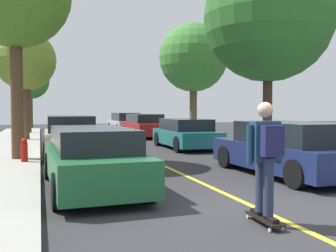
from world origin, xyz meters
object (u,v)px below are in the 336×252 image
at_px(street_tree_right_near, 193,58).
at_px(fire_hydrant, 24,150).
at_px(parked_car_left_near, 70,137).
at_px(parked_car_right_near, 186,134).
at_px(street_tree_left_near, 25,60).
at_px(parked_car_right_farthest, 125,123).
at_px(street_tree_left_farthest, 31,81).
at_px(parked_car_right_far, 145,126).
at_px(parked_car_right_nearest, 287,149).
at_px(skateboarder, 266,152).
at_px(parked_car_left_nearest, 92,158).
at_px(skateboard, 264,219).
at_px(street_tree_right_nearest, 268,17).
at_px(street_tree_left_far, 28,68).

bearing_deg(street_tree_right_near, fire_hydrant, -140.14).
relative_size(parked_car_left_near, street_tree_right_near, 0.77).
bearing_deg(street_tree_right_near, parked_car_left_near, -145.44).
bearing_deg(parked_car_right_near, parked_car_left_near, -166.16).
bearing_deg(street_tree_left_near, street_tree_right_near, -15.19).
bearing_deg(parked_car_right_farthest, street_tree_left_farthest, 138.79).
height_order(parked_car_right_far, street_tree_right_near, street_tree_right_near).
distance_m(parked_car_left_near, fire_hydrant, 2.70).
distance_m(parked_car_right_nearest, parked_car_right_far, 14.26).
xyz_separation_m(street_tree_left_near, fire_hydrant, (0.22, -9.14, -3.74)).
height_order(parked_car_right_farthest, skateboarder, skateboarder).
bearing_deg(street_tree_right_near, street_tree_left_near, 164.81).
xyz_separation_m(parked_car_right_nearest, fire_hydrant, (-6.48, 3.81, -0.20)).
bearing_deg(skateboarder, parked_car_right_far, 80.80).
distance_m(parked_car_right_near, skateboarder, 11.23).
bearing_deg(parked_car_right_nearest, parked_car_left_nearest, -178.33).
relative_size(fire_hydrant, skateboard, 0.82).
relative_size(fire_hydrant, skateboarder, 0.41).
relative_size(parked_car_right_near, skateboard, 5.16).
relative_size(street_tree_left_near, skateboard, 6.65).
distance_m(parked_car_left_nearest, street_tree_left_farthest, 26.18).
bearing_deg(street_tree_right_nearest, parked_car_left_near, 159.90).
bearing_deg(skateboard, parked_car_right_near, 75.04).
distance_m(street_tree_left_near, skateboard, 17.42).
bearing_deg(street_tree_left_far, street_tree_right_nearest, -61.42).
height_order(parked_car_right_far, street_tree_left_near, street_tree_left_near).
bearing_deg(fire_hydrant, parked_car_left_near, 56.11).
distance_m(parked_car_right_near, street_tree_left_farthest, 19.95).
xyz_separation_m(parked_car_left_nearest, parked_car_right_nearest, (4.98, 0.15, 0.02)).
relative_size(parked_car_left_near, parked_car_right_near, 1.07).
xyz_separation_m(parked_car_right_farthest, street_tree_left_near, (-6.70, -6.94, 3.52)).
bearing_deg(street_tree_left_near, parked_car_left_near, -75.99).
distance_m(parked_car_right_nearest, street_tree_left_farthest, 26.83).
xyz_separation_m(street_tree_left_near, street_tree_right_nearest, (8.42, -9.35, 0.74)).
distance_m(parked_car_right_far, skateboarder, 18.07).
relative_size(parked_car_right_far, street_tree_right_nearest, 0.65).
bearing_deg(skateboard, skateboarder, -93.55).
relative_size(parked_car_right_farthest, street_tree_left_near, 0.78).
relative_size(parked_car_left_near, street_tree_left_farthest, 0.87).
height_order(parked_car_left_near, parked_car_right_nearest, parked_car_left_near).
height_order(parked_car_left_nearest, street_tree_left_near, street_tree_left_near).
height_order(parked_car_right_farthest, street_tree_right_near, street_tree_right_near).
xyz_separation_m(skateboard, skateboarder, (-0.00, -0.03, 0.99)).
bearing_deg(parked_car_right_nearest, fire_hydrant, 149.54).
xyz_separation_m(parked_car_right_far, street_tree_left_farthest, (-6.70, 11.49, 3.33)).
distance_m(street_tree_left_far, street_tree_left_farthest, 6.72).
distance_m(parked_car_right_farthest, street_tree_right_near, 10.09).
xyz_separation_m(parked_car_right_far, street_tree_right_near, (1.72, -3.60, 3.71)).
bearing_deg(street_tree_right_near, parked_car_right_nearest, -99.16).
bearing_deg(parked_car_right_farthest, skateboarder, -97.03).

